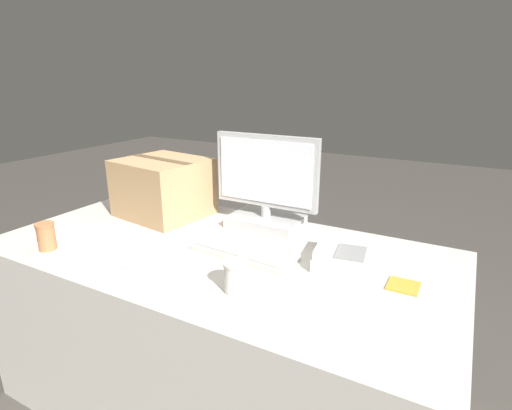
{
  "coord_description": "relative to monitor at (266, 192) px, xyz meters",
  "views": [
    {
      "loc": [
        0.82,
        -1.19,
        1.39
      ],
      "look_at": [
        0.09,
        0.16,
        0.89
      ],
      "focal_mm": 28.0,
      "sensor_mm": 36.0,
      "label": 1
    }
  ],
  "objects": [
    {
      "name": "ground_plane",
      "position": [
        -0.06,
        -0.31,
        -0.91
      ],
      "size": [
        12.0,
        12.0,
        0.0
      ],
      "primitive_type": "plane",
      "color": "#47423D"
    },
    {
      "name": "sticky_note_pad",
      "position": [
        0.64,
        -0.27,
        -0.16
      ],
      "size": [
        0.1,
        0.1,
        0.01
      ],
      "color": "gold",
      "rests_on": "office_desk"
    },
    {
      "name": "monitor",
      "position": [
        0.0,
        0.0,
        0.0
      ],
      "size": [
        0.48,
        0.21,
        0.41
      ],
      "color": "#B7B7B7",
      "rests_on": "office_desk"
    },
    {
      "name": "paper_cup_right",
      "position": [
        0.18,
        -0.55,
        -0.11
      ],
      "size": [
        0.08,
        0.08,
        0.1
      ],
      "color": "white",
      "rests_on": "office_desk"
    },
    {
      "name": "office_desk",
      "position": [
        -0.06,
        -0.31,
        -0.53
      ],
      "size": [
        1.8,
        0.9,
        0.74
      ],
      "color": "beige",
      "rests_on": "ground_plane"
    },
    {
      "name": "cardboard_box",
      "position": [
        -0.51,
        -0.09,
        -0.03
      ],
      "size": [
        0.43,
        0.4,
        0.28
      ],
      "rotation": [
        0.0,
        0.0,
        -0.14
      ],
      "color": "tan",
      "rests_on": "office_desk"
    },
    {
      "name": "spoon",
      "position": [
        -0.26,
        -0.65,
        -0.16
      ],
      "size": [
        0.06,
        0.16,
        0.0
      ],
      "rotation": [
        0.0,
        0.0,
        1.29
      ],
      "color": "#B2B2B7",
      "rests_on": "office_desk"
    },
    {
      "name": "desk_phone",
      "position": [
        0.41,
        -0.2,
        -0.13
      ],
      "size": [
        0.21,
        0.24,
        0.08
      ],
      "rotation": [
        0.0,
        0.0,
        0.14
      ],
      "color": "beige",
      "rests_on": "office_desk"
    },
    {
      "name": "paper_cup_left",
      "position": [
        -0.64,
        -0.63,
        -0.11
      ],
      "size": [
        0.07,
        0.07,
        0.11
      ],
      "color": "#BC7547",
      "rests_on": "office_desk"
    },
    {
      "name": "keyboard",
      "position": [
        0.07,
        -0.3,
        -0.15
      ],
      "size": [
        0.41,
        0.2,
        0.03
      ],
      "rotation": [
        0.0,
        0.0,
        -0.09
      ],
      "color": "beige",
      "rests_on": "office_desk"
    }
  ]
}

